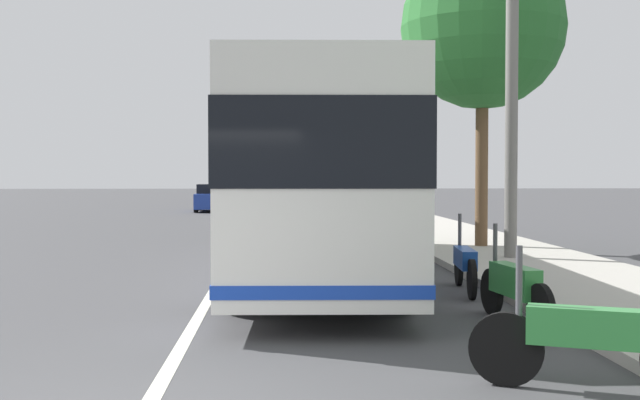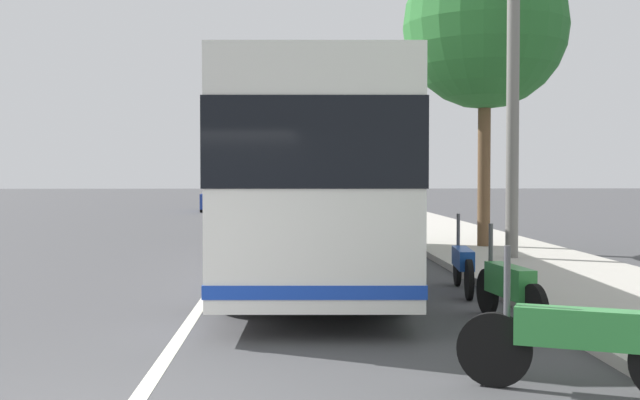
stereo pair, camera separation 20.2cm
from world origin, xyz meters
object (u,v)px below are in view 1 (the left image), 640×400
at_px(coach_bus, 316,175).
at_px(roadside_tree_mid_block, 483,28).
at_px(motorcycle_far_end, 465,264).
at_px(car_ahead_same_lane, 212,198).
at_px(motorcycle_mid_row, 590,339).
at_px(motorcycle_angled, 514,287).
at_px(utility_pole, 512,104).
at_px(car_far_distant, 288,196).
at_px(car_side_street, 247,192).

distance_m(coach_bus, roadside_tree_mid_block, 7.41).
bearing_deg(motorcycle_far_end, car_ahead_same_lane, 18.52).
bearing_deg(motorcycle_far_end, roadside_tree_mid_block, -11.18).
bearing_deg(motorcycle_mid_row, motorcycle_angled, -72.10).
bearing_deg(utility_pole, motorcycle_far_end, 153.68).
distance_m(motorcycle_mid_row, car_far_distant, 39.74).
height_order(motorcycle_far_end, utility_pole, utility_pole).
xyz_separation_m(coach_bus, car_ahead_same_lane, (27.18, 4.30, -1.23)).
height_order(roadside_tree_mid_block, utility_pole, roadside_tree_mid_block).
bearing_deg(motorcycle_angled, car_far_distant, -3.04).
relative_size(motorcycle_mid_row, car_ahead_same_lane, 0.48).
bearing_deg(car_ahead_same_lane, motorcycle_angled, 9.80).
relative_size(car_ahead_same_lane, utility_pole, 0.60).
relative_size(coach_bus, car_ahead_same_lane, 2.97).
distance_m(motorcycle_mid_row, roadside_tree_mid_block, 14.03).
distance_m(coach_bus, car_ahead_same_lane, 27.54).
bearing_deg(car_far_distant, motorcycle_mid_row, -173.30).
bearing_deg(car_ahead_same_lane, coach_bus, 7.19).
distance_m(motorcycle_far_end, car_side_street, 48.03).
bearing_deg(car_ahead_same_lane, roadside_tree_mid_block, 19.37).
xyz_separation_m(motorcycle_mid_row, car_ahead_same_lane, (35.37, 6.31, 0.22)).
bearing_deg(utility_pole, motorcycle_mid_row, 166.89).
bearing_deg(motorcycle_mid_row, coach_bus, -52.88).
bearing_deg(motorcycle_mid_row, utility_pole, -79.76).
xyz_separation_m(motorcycle_angled, car_far_distant, (36.51, 2.49, 0.24)).
bearing_deg(car_far_distant, motorcycle_far_end, -172.18).
bearing_deg(car_far_distant, utility_pole, -167.83).
bearing_deg(roadside_tree_mid_block, coach_bus, 136.17).
relative_size(roadside_tree_mid_block, utility_pole, 1.12).
height_order(motorcycle_mid_row, motorcycle_angled, motorcycle_mid_row).
distance_m(car_ahead_same_lane, roadside_tree_mid_block, 24.69).
xyz_separation_m(coach_bus, motorcycle_far_end, (-2.23, -2.34, -1.46)).
bearing_deg(coach_bus, roadside_tree_mid_block, -41.69).
height_order(motorcycle_mid_row, car_side_street, car_side_street).
bearing_deg(car_side_street, car_ahead_same_lane, -5.82).
height_order(motorcycle_mid_row, car_far_distant, car_far_distant).
bearing_deg(motorcycle_angled, coach_bus, 17.72).
distance_m(motorcycle_mid_row, car_ahead_same_lane, 35.92).
distance_m(motorcycle_mid_row, motorcycle_far_end, 5.97).
xyz_separation_m(motorcycle_far_end, utility_pole, (4.01, -1.98, 3.01)).
xyz_separation_m(motorcycle_angled, motorcycle_far_end, (2.79, -0.03, -0.01)).
distance_m(coach_bus, motorcycle_far_end, 3.55).
height_order(car_side_street, roadside_tree_mid_block, roadside_tree_mid_block).
bearing_deg(motorcycle_mid_row, car_side_street, -61.09).
height_order(motorcycle_angled, car_side_street, car_side_street).
bearing_deg(car_ahead_same_lane, utility_pole, 16.97).
distance_m(car_far_distant, car_side_street, 14.31).
distance_m(motorcycle_angled, motorcycle_far_end, 2.79).
distance_m(motorcycle_far_end, car_ahead_same_lane, 30.15).
distance_m(roadside_tree_mid_block, utility_pole, 3.59).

